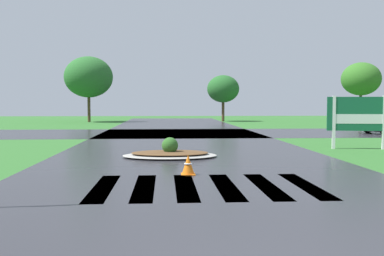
% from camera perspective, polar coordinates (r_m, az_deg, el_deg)
% --- Properties ---
extents(asphalt_roadway, '(9.62, 80.00, 0.01)m').
position_cam_1_polar(asphalt_roadway, '(14.19, 0.15, -4.26)').
color(asphalt_roadway, '#2B2B30').
rests_on(asphalt_roadway, ground).
extents(asphalt_cross_road, '(90.00, 8.66, 0.01)m').
position_cam_1_polar(asphalt_cross_road, '(27.41, -1.62, -0.66)').
color(asphalt_cross_road, '#2B2B30').
rests_on(asphalt_cross_road, ground).
extents(crosswalk_stripes, '(4.95, 3.24, 0.01)m').
position_cam_1_polar(crosswalk_stripes, '(9.95, 1.75, -7.48)').
color(crosswalk_stripes, white).
rests_on(crosswalk_stripes, ground).
extents(estate_billboard, '(2.47, 0.50, 2.15)m').
position_cam_1_polar(estate_billboard, '(19.07, 20.57, 1.45)').
color(estate_billboard, white).
rests_on(estate_billboard, ground).
extents(median_island, '(3.22, 2.10, 0.68)m').
position_cam_1_polar(median_island, '(15.28, -2.84, -3.26)').
color(median_island, '#9E9B93').
rests_on(median_island, ground).
extents(traffic_cone, '(0.36, 0.36, 0.53)m').
position_cam_1_polar(traffic_cone, '(11.51, -0.50, -4.78)').
color(traffic_cone, orange).
rests_on(traffic_cone, ground).
extents(background_treeline, '(44.25, 5.18, 6.39)m').
position_cam_1_polar(background_treeline, '(43.96, -3.75, 6.03)').
color(background_treeline, '#4C3823').
rests_on(background_treeline, ground).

